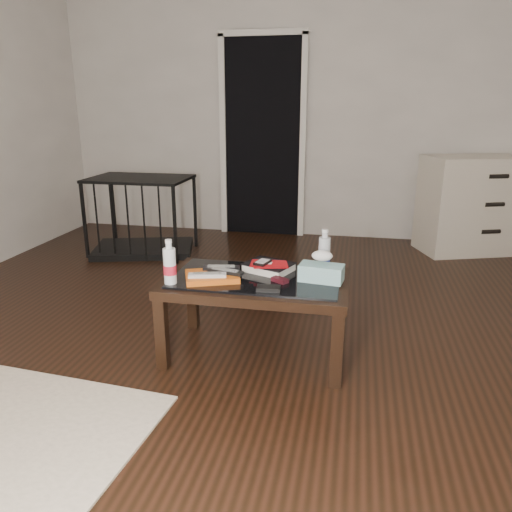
{
  "coord_description": "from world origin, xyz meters",
  "views": [
    {
      "loc": [
        0.59,
        -2.74,
        1.38
      ],
      "look_at": [
        0.06,
        -0.13,
        0.55
      ],
      "focal_mm": 35.0,
      "sensor_mm": 36.0,
      "label": 1
    }
  ],
  "objects_px": {
    "coffee_table": "(256,288)",
    "water_bottle_right": "(324,250)",
    "dresser": "(487,204)",
    "water_bottle_left": "(170,262)",
    "pet_crate": "(143,228)",
    "tissue_box": "(321,273)",
    "textbook": "(269,267)"
  },
  "relations": [
    {
      "from": "dresser",
      "to": "water_bottle_right",
      "type": "xyz_separation_m",
      "value": [
        -1.37,
        -2.26,
        0.13
      ]
    },
    {
      "from": "dresser",
      "to": "textbook",
      "type": "height_order",
      "value": "dresser"
    },
    {
      "from": "coffee_table",
      "to": "water_bottle_left",
      "type": "height_order",
      "value": "water_bottle_left"
    },
    {
      "from": "coffee_table",
      "to": "dresser",
      "type": "distance_m",
      "value": 3.0
    },
    {
      "from": "textbook",
      "to": "coffee_table",
      "type": "bearing_deg",
      "value": -91.66
    },
    {
      "from": "coffee_table",
      "to": "tissue_box",
      "type": "relative_size",
      "value": 4.35
    },
    {
      "from": "pet_crate",
      "to": "textbook",
      "type": "bearing_deg",
      "value": -63.13
    },
    {
      "from": "pet_crate",
      "to": "tissue_box",
      "type": "distance_m",
      "value": 2.52
    },
    {
      "from": "tissue_box",
      "to": "textbook",
      "type": "bearing_deg",
      "value": 168.87
    },
    {
      "from": "coffee_table",
      "to": "pet_crate",
      "type": "height_order",
      "value": "pet_crate"
    },
    {
      "from": "coffee_table",
      "to": "tissue_box",
      "type": "height_order",
      "value": "tissue_box"
    },
    {
      "from": "coffee_table",
      "to": "textbook",
      "type": "bearing_deg",
      "value": 66.33
    },
    {
      "from": "dresser",
      "to": "water_bottle_right",
      "type": "relative_size",
      "value": 5.45
    },
    {
      "from": "pet_crate",
      "to": "water_bottle_left",
      "type": "bearing_deg",
      "value": -77.66
    },
    {
      "from": "coffee_table",
      "to": "dresser",
      "type": "bearing_deg",
      "value": 54.96
    },
    {
      "from": "coffee_table",
      "to": "dresser",
      "type": "xyz_separation_m",
      "value": [
        1.72,
        2.46,
        0.05
      ]
    },
    {
      "from": "coffee_table",
      "to": "water_bottle_left",
      "type": "bearing_deg",
      "value": -156.4
    },
    {
      "from": "water_bottle_left",
      "to": "water_bottle_right",
      "type": "distance_m",
      "value": 0.86
    },
    {
      "from": "water_bottle_right",
      "to": "tissue_box",
      "type": "relative_size",
      "value": 1.03
    },
    {
      "from": "pet_crate",
      "to": "water_bottle_left",
      "type": "relative_size",
      "value": 4.32
    },
    {
      "from": "water_bottle_left",
      "to": "water_bottle_right",
      "type": "relative_size",
      "value": 1.0
    },
    {
      "from": "pet_crate",
      "to": "water_bottle_left",
      "type": "xyz_separation_m",
      "value": [
        1.03,
        -1.94,
        0.35
      ]
    },
    {
      "from": "water_bottle_left",
      "to": "textbook",
      "type": "bearing_deg",
      "value": 32.16
    },
    {
      "from": "pet_crate",
      "to": "dresser",
      "type": "bearing_deg",
      "value": -3.07
    },
    {
      "from": "dresser",
      "to": "textbook",
      "type": "bearing_deg",
      "value": -144.78
    },
    {
      "from": "water_bottle_left",
      "to": "coffee_table",
      "type": "bearing_deg",
      "value": 23.6
    },
    {
      "from": "dresser",
      "to": "pet_crate",
      "type": "xyz_separation_m",
      "value": [
        -3.17,
        -0.7,
        -0.22
      ]
    },
    {
      "from": "pet_crate",
      "to": "textbook",
      "type": "xyz_separation_m",
      "value": [
        1.5,
        -1.64,
        0.25
      ]
    },
    {
      "from": "water_bottle_left",
      "to": "tissue_box",
      "type": "distance_m",
      "value": 0.8
    },
    {
      "from": "textbook",
      "to": "water_bottle_right",
      "type": "xyz_separation_m",
      "value": [
        0.3,
        0.08,
        0.1
      ]
    },
    {
      "from": "pet_crate",
      "to": "tissue_box",
      "type": "height_order",
      "value": "pet_crate"
    },
    {
      "from": "coffee_table",
      "to": "water_bottle_right",
      "type": "height_order",
      "value": "water_bottle_right"
    }
  ]
}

